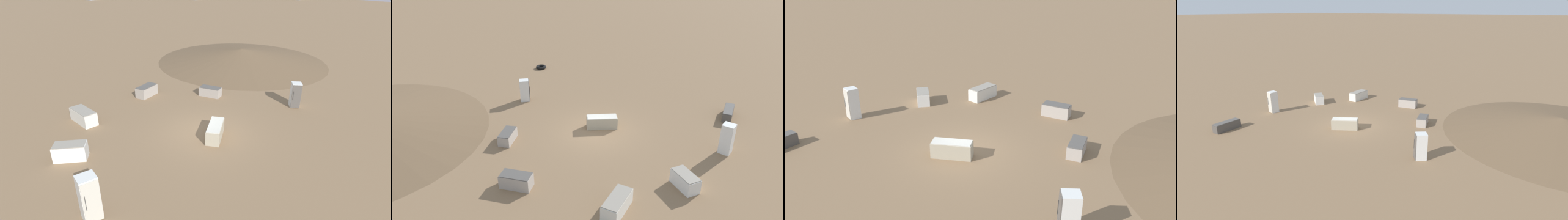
{
  "view_description": "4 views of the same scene",
  "coord_description": "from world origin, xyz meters",
  "views": [
    {
      "loc": [
        10.72,
        9.15,
        7.81
      ],
      "look_at": [
        0.33,
        -0.4,
        1.3
      ],
      "focal_mm": 28.0,
      "sensor_mm": 36.0,
      "label": 1
    },
    {
      "loc": [
        8.2,
        -17.93,
        11.44
      ],
      "look_at": [
        -0.94,
        0.76,
        0.93
      ],
      "focal_mm": 35.0,
      "sensor_mm": 36.0,
      "label": 2
    },
    {
      "loc": [
        -10.62,
        11.36,
        8.6
      ],
      "look_at": [
        -0.15,
        -1.03,
        1.77
      ],
      "focal_mm": 35.0,
      "sensor_mm": 36.0,
      "label": 3
    },
    {
      "loc": [
        -12.83,
        16.19,
        8.05
      ],
      "look_at": [
        -1.02,
        -1.2,
        1.08
      ],
      "focal_mm": 28.0,
      "sensor_mm": 36.0,
      "label": 4
    }
  ],
  "objects": [
    {
      "name": "scrap_tire",
      "position": [
        -8.77,
        7.73,
        0.12
      ],
      "size": [
        0.87,
        0.87,
        0.24
      ],
      "color": "black",
      "rests_on": "ground_plane"
    },
    {
      "name": "discarded_fridge_1",
      "position": [
        -1.24,
        -6.34,
        0.35
      ],
      "size": [
        1.62,
        1.03,
        0.7
      ],
      "rotation": [
        0.0,
        0.0,
        1.78
      ],
      "color": "#A89E93",
      "rests_on": "ground_plane"
    },
    {
      "name": "ground_plane",
      "position": [
        0.0,
        0.0,
        0.0
      ],
      "size": [
        1000.0,
        1000.0,
        0.0
      ],
      "primitive_type": "plane",
      "color": "#846647"
    },
    {
      "name": "discarded_fridge_0",
      "position": [
        3.68,
        -5.82,
        0.38
      ],
      "size": [
        0.81,
        1.85,
        0.75
      ],
      "rotation": [
        0.0,
        0.0,
        6.25
      ],
      "color": "silver",
      "rests_on": "ground_plane"
    },
    {
      "name": "discarded_fridge_2",
      "position": [
        5.95,
        -2.89,
        0.38
      ],
      "size": [
        1.56,
        1.46,
        0.77
      ],
      "rotation": [
        0.0,
        0.0,
        0.88
      ],
      "color": "white",
      "rests_on": "ground_plane"
    },
    {
      "name": "discarded_fridge_7",
      "position": [
        7.21,
        1.1,
        0.86
      ],
      "size": [
        0.72,
        0.72,
        1.72
      ],
      "rotation": [
        0.0,
        0.0,
        6.08
      ],
      "color": "white",
      "rests_on": "ground_plane"
    },
    {
      "name": "discarded_fridge_6",
      "position": [
        6.76,
        5.47,
        0.3
      ],
      "size": [
        0.62,
        1.82,
        0.61
      ],
      "rotation": [
        0.0,
        0.0,
        3.17
      ],
      "color": "#4C4742",
      "rests_on": "ground_plane"
    },
    {
      "name": "discarded_fridge_4",
      "position": [
        -6.35,
        1.86,
        0.77
      ],
      "size": [
        0.86,
        0.84,
        1.54
      ],
      "rotation": [
        0.0,
        0.0,
        5.35
      ],
      "color": "white",
      "rests_on": "ground_plane"
    },
    {
      "name": "discarded_fridge_5",
      "position": [
        -4.13,
        -3.14,
        0.31
      ],
      "size": [
        1.04,
        1.55,
        0.63
      ],
      "rotation": [
        0.0,
        0.0,
        0.28
      ],
      "color": "#A89E93",
      "rests_on": "ground_plane"
    },
    {
      "name": "discarded_fridge_3",
      "position": [
        0.04,
        0.69,
        0.37
      ],
      "size": [
        1.93,
        1.51,
        0.75
      ],
      "rotation": [
        0.0,
        0.0,
        2.1
      ],
      "color": "#B2A88E",
      "rests_on": "ground_plane"
    }
  ]
}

